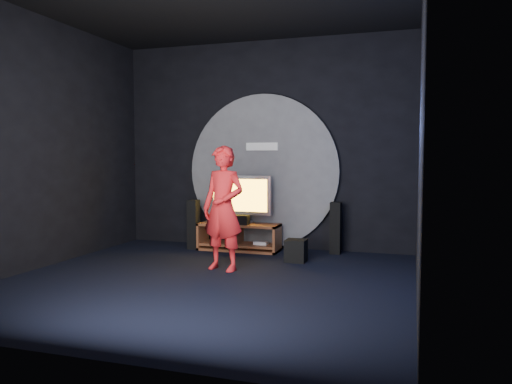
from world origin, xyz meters
TOP-DOWN VIEW (x-y plane):
  - floor at (0.00, 0.00)m, footprint 5.00×5.00m
  - back_wall at (0.00, 2.50)m, footprint 5.00×0.04m
  - front_wall at (0.00, -2.50)m, footprint 5.00×0.04m
  - left_wall at (-2.50, 0.00)m, footprint 0.04×5.00m
  - right_wall at (2.50, 0.00)m, footprint 0.04×5.00m
  - wall_disc_panel at (0.00, 2.44)m, footprint 2.60×0.11m
  - media_console at (-0.28, 2.05)m, footprint 1.35×0.45m
  - tv at (-0.29, 2.12)m, footprint 1.05×0.22m
  - center_speaker at (-0.29, 1.94)m, footprint 0.40×0.15m
  - remote at (-0.62, 1.93)m, footprint 0.18×0.05m
  - tower_speaker_left at (-1.07, 1.96)m, footprint 0.17×0.18m
  - tower_speaker_right at (1.27, 2.26)m, footprint 0.17×0.18m
  - subwoofer at (0.81, 1.47)m, footprint 0.30×0.30m
  - player at (-0.02, 0.64)m, footprint 0.69×0.53m

SIDE VIEW (x-z plane):
  - floor at x=0.00m, z-range 0.00..0.00m
  - subwoofer at x=0.81m, z-range 0.00..0.33m
  - media_console at x=-0.28m, z-range -0.03..0.42m
  - tower_speaker_left at x=-1.07m, z-range 0.00..0.83m
  - tower_speaker_right at x=1.27m, z-range 0.00..0.83m
  - remote at x=-0.62m, z-range 0.45..0.47m
  - center_speaker at x=-0.29m, z-range 0.45..0.60m
  - player at x=-0.02m, z-range 0.00..1.70m
  - tv at x=-0.29m, z-range 0.49..1.28m
  - wall_disc_panel at x=0.00m, z-range 0.00..2.60m
  - back_wall at x=0.00m, z-range 0.00..3.50m
  - front_wall at x=0.00m, z-range 0.00..3.50m
  - left_wall at x=-2.50m, z-range 0.00..3.50m
  - right_wall at x=2.50m, z-range 0.00..3.50m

